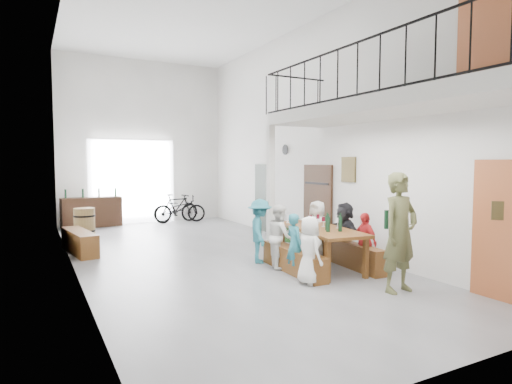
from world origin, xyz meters
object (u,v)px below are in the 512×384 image
host_standing (400,232)px  side_bench (79,242)px  bench_inner (293,260)px  tasting_table (320,232)px  serving_counter (92,212)px  oak_barrel (85,223)px  bicycle_near (179,209)px

host_standing → side_bench: bearing=122.1°
bench_inner → host_standing: 2.12m
tasting_table → serving_counter: (-3.26, 7.68, -0.23)m
tasting_table → host_standing: 1.86m
oak_barrel → tasting_table: bearing=-56.8°
bench_inner → bicycle_near: 7.53m
bench_inner → bicycle_near: size_ratio=1.11×
bench_inner → oak_barrel: bearing=121.6°
oak_barrel → bicycle_near: (3.25, 1.85, 0.05)m
serving_counter → oak_barrel: bearing=-107.3°
bench_inner → serving_counter: (-2.62, 7.71, 0.25)m
side_bench → bicycle_near: (3.57, 3.81, 0.21)m
tasting_table → side_bench: (-4.01, 3.68, -0.45)m
tasting_table → bench_inner: 0.81m
tasting_table → bicycle_near: bearing=100.9°
bicycle_near → bench_inner: bearing=-164.9°
side_bench → bicycle_near: size_ratio=1.03×
side_bench → host_standing: host_standing is taller
tasting_table → side_bench: size_ratio=1.30×
tasting_table → bench_inner: size_ratio=1.20×
tasting_table → bicycle_near: size_ratio=1.34×
serving_counter → bicycle_near: bearing=-9.2°
side_bench → serving_counter: 4.08m
tasting_table → side_bench: tasting_table is taller
oak_barrel → bicycle_near: bearing=29.7°
oak_barrel → bench_inner: bearing=-61.7°
oak_barrel → bicycle_near: 3.74m
bench_inner → oak_barrel: oak_barrel is taller
side_bench → oak_barrel: size_ratio=2.19×
tasting_table → host_standing: (0.20, -1.84, 0.25)m
side_bench → host_standing: 6.97m
oak_barrel → host_standing: bearing=-62.5°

